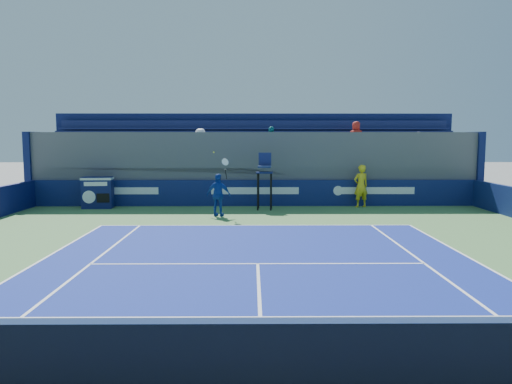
{
  "coord_description": "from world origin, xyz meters",
  "views": [
    {
      "loc": [
        -0.14,
        -5.6,
        3.08
      ],
      "look_at": [
        0.0,
        11.5,
        1.25
      ],
      "focal_mm": 35.0,
      "sensor_mm": 36.0,
      "label": 1
    }
  ],
  "objects_px": {
    "umpire_chair": "(265,175)",
    "tennis_player": "(219,195)",
    "tennis_net": "(264,355)",
    "ball_person": "(361,186)",
    "match_clock": "(98,192)"
  },
  "relations": [
    {
      "from": "tennis_net",
      "to": "tennis_player",
      "type": "xyz_separation_m",
      "value": [
        -1.46,
        14.05,
        0.31
      ]
    },
    {
      "from": "tennis_net",
      "to": "umpire_chair",
      "type": "height_order",
      "value": "umpire_chair"
    },
    {
      "from": "ball_person",
      "to": "tennis_net",
      "type": "distance_m",
      "value": 17.32
    },
    {
      "from": "tennis_net",
      "to": "tennis_player",
      "type": "relative_size",
      "value": 4.53
    },
    {
      "from": "match_clock",
      "to": "ball_person",
      "type": "bearing_deg",
      "value": 1.11
    },
    {
      "from": "umpire_chair",
      "to": "tennis_net",
      "type": "bearing_deg",
      "value": -91.48
    },
    {
      "from": "tennis_net",
      "to": "match_clock",
      "type": "bearing_deg",
      "value": 113.05
    },
    {
      "from": "match_clock",
      "to": "tennis_player",
      "type": "xyz_separation_m",
      "value": [
        5.52,
        -2.37,
        0.12
      ]
    },
    {
      "from": "umpire_chair",
      "to": "tennis_player",
      "type": "height_order",
      "value": "tennis_player"
    },
    {
      "from": "tennis_player",
      "to": "ball_person",
      "type": "bearing_deg",
      "value": 22.65
    },
    {
      "from": "ball_person",
      "to": "umpire_chair",
      "type": "distance_m",
      "value": 4.44
    },
    {
      "from": "tennis_net",
      "to": "umpire_chair",
      "type": "bearing_deg",
      "value": 88.52
    },
    {
      "from": "umpire_chair",
      "to": "tennis_player",
      "type": "bearing_deg",
      "value": -134.65
    },
    {
      "from": "ball_person",
      "to": "tennis_player",
      "type": "height_order",
      "value": "tennis_player"
    },
    {
      "from": "match_clock",
      "to": "umpire_chair",
      "type": "xyz_separation_m",
      "value": [
        7.4,
        -0.47,
        0.79
      ]
    }
  ]
}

